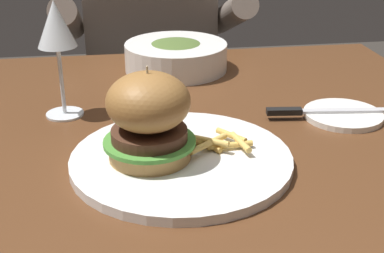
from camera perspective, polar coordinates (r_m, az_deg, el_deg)
The scene contains 9 objects.
dining_table at distance 0.92m, azimuth -4.45°, elevation -5.67°, with size 1.14×0.89×0.74m.
main_plate at distance 0.76m, azimuth -1.15°, elevation -3.54°, with size 0.32×0.32×0.01m, color white.
burger_sandwich at distance 0.73m, azimuth -4.64°, elevation 1.05°, with size 0.13×0.13×0.13m.
fries_pile at distance 0.78m, azimuth 2.17°, elevation -1.61°, with size 0.12×0.09×0.02m.
wine_glass at distance 0.91m, azimuth -14.30°, elevation 10.00°, with size 0.06×0.06×0.20m.
bread_plate at distance 0.95m, azimuth 15.91°, elevation 1.10°, with size 0.13×0.13×0.01m, color white.
table_knife at distance 0.93m, azimuth 13.05°, elevation 1.56°, with size 0.21×0.04×0.01m.
soup_bowl at distance 1.16m, azimuth -1.72°, elevation 7.58°, with size 0.22×0.22×0.06m.
diner_person at distance 1.61m, azimuth -4.36°, elevation 4.61°, with size 0.51×0.36×1.18m.
Camera 1 is at (-0.05, -0.80, 1.10)m, focal length 50.00 mm.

